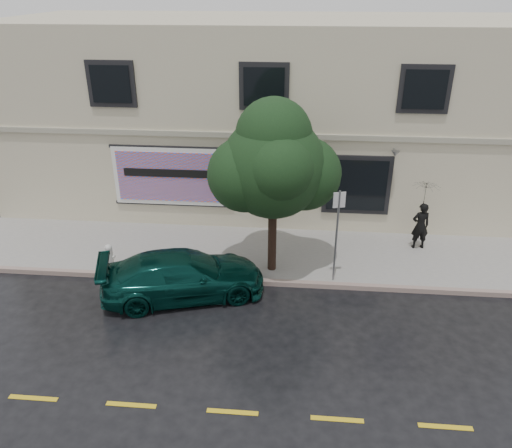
# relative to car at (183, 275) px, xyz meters

# --- Properties ---
(ground) EXTENTS (90.00, 90.00, 0.00)m
(ground) POSITION_rel_car_xyz_m (1.97, -0.73, -0.67)
(ground) COLOR black
(ground) RESTS_ON ground
(sidewalk) EXTENTS (20.00, 3.50, 0.15)m
(sidewalk) POSITION_rel_car_xyz_m (1.97, 2.52, -0.60)
(sidewalk) COLOR #9C9993
(sidewalk) RESTS_ON ground
(curb) EXTENTS (20.00, 0.18, 0.16)m
(curb) POSITION_rel_car_xyz_m (1.97, 0.77, -0.60)
(curb) COLOR gray
(curb) RESTS_ON ground
(road_marking) EXTENTS (19.00, 0.12, 0.01)m
(road_marking) POSITION_rel_car_xyz_m (1.97, -4.23, -0.66)
(road_marking) COLOR gold
(road_marking) RESTS_ON ground
(building) EXTENTS (20.00, 8.12, 7.00)m
(building) POSITION_rel_car_xyz_m (1.97, 8.27, 2.83)
(building) COLOR beige
(building) RESTS_ON ground
(billboard) EXTENTS (4.30, 0.16, 2.20)m
(billboard) POSITION_rel_car_xyz_m (-1.23, 4.19, 1.38)
(billboard) COLOR white
(billboard) RESTS_ON ground
(car) EXTENTS (4.99, 3.27, 1.34)m
(car) POSITION_rel_car_xyz_m (0.00, 0.00, 0.00)
(car) COLOR #08332D
(car) RESTS_ON ground
(pedestrian) EXTENTS (0.64, 0.48, 1.62)m
(pedestrian) POSITION_rel_car_xyz_m (7.24, 3.28, 0.29)
(pedestrian) COLOR black
(pedestrian) RESTS_ON sidewalk
(umbrella) EXTENTS (1.14, 1.14, 0.67)m
(umbrella) POSITION_rel_car_xyz_m (7.24, 3.28, 1.43)
(umbrella) COLOR black
(umbrella) RESTS_ON pedestrian
(street_tree) EXTENTS (2.98, 2.98, 4.84)m
(street_tree) POSITION_rel_car_xyz_m (2.45, 1.47, 2.82)
(street_tree) COLOR black
(street_tree) RESTS_ON sidewalk
(fire_hydrant) EXTENTS (0.33, 0.31, 0.81)m
(fire_hydrant) POSITION_rel_car_xyz_m (-2.56, 1.07, -0.13)
(fire_hydrant) COLOR silver
(fire_hydrant) RESTS_ON sidewalk
(sign_pole) EXTENTS (0.35, 0.11, 2.89)m
(sign_pole) POSITION_rel_car_xyz_m (4.33, 0.97, 1.19)
(sign_pole) COLOR gray
(sign_pole) RESTS_ON sidewalk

